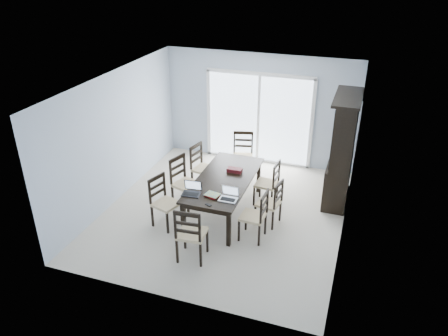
# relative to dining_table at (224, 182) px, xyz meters

# --- Properties ---
(floor) EXTENTS (5.00, 5.00, 0.00)m
(floor) POSITION_rel_dining_table_xyz_m (0.00, 0.00, -0.67)
(floor) COLOR beige
(floor) RESTS_ON ground
(ceiling) EXTENTS (5.00, 5.00, 0.00)m
(ceiling) POSITION_rel_dining_table_xyz_m (0.00, 0.00, 1.93)
(ceiling) COLOR white
(ceiling) RESTS_ON back_wall
(back_wall) EXTENTS (4.50, 0.02, 2.60)m
(back_wall) POSITION_rel_dining_table_xyz_m (0.00, 2.50, 0.63)
(back_wall) COLOR #ABBACD
(back_wall) RESTS_ON floor
(wall_left) EXTENTS (0.02, 5.00, 2.60)m
(wall_left) POSITION_rel_dining_table_xyz_m (-2.25, 0.00, 0.63)
(wall_left) COLOR #ABBACD
(wall_left) RESTS_ON floor
(wall_right) EXTENTS (0.02, 5.00, 2.60)m
(wall_right) POSITION_rel_dining_table_xyz_m (2.25, 0.00, 0.63)
(wall_right) COLOR #ABBACD
(wall_right) RESTS_ON floor
(balcony) EXTENTS (4.50, 2.00, 0.10)m
(balcony) POSITION_rel_dining_table_xyz_m (0.00, 3.50, -0.72)
(balcony) COLOR gray
(balcony) RESTS_ON ground
(railing) EXTENTS (4.50, 0.06, 1.10)m
(railing) POSITION_rel_dining_table_xyz_m (0.00, 4.50, -0.12)
(railing) COLOR #99999E
(railing) RESTS_ON balcony
(dining_table) EXTENTS (1.00, 2.20, 0.75)m
(dining_table) POSITION_rel_dining_table_xyz_m (0.00, 0.00, 0.00)
(dining_table) COLOR black
(dining_table) RESTS_ON floor
(china_hutch) EXTENTS (0.50, 1.38, 2.20)m
(china_hutch) POSITION_rel_dining_table_xyz_m (2.02, 1.25, 0.40)
(china_hutch) COLOR black
(china_hutch) RESTS_ON floor
(sliding_door) EXTENTS (2.52, 0.05, 2.18)m
(sliding_door) POSITION_rel_dining_table_xyz_m (0.00, 2.48, 0.41)
(sliding_door) COLOR silver
(sliding_door) RESTS_ON floor
(chair_left_near) EXTENTS (0.54, 0.53, 1.12)m
(chair_left_near) POSITION_rel_dining_table_xyz_m (-0.96, -0.74, -0.08)
(chair_left_near) COLOR black
(chair_left_near) RESTS_ON floor
(chair_left_mid) EXTENTS (0.57, 0.57, 1.19)m
(chair_left_mid) POSITION_rel_dining_table_xyz_m (-0.88, 0.01, -0.04)
(chair_left_mid) COLOR black
(chair_left_mid) RESTS_ON floor
(chair_left_far) EXTENTS (0.53, 0.52, 1.14)m
(chair_left_far) POSITION_rel_dining_table_xyz_m (-0.80, 0.78, -0.07)
(chair_left_far) COLOR black
(chair_left_far) RESTS_ON floor
(chair_right_near) EXTENTS (0.44, 0.43, 1.09)m
(chair_right_near) POSITION_rel_dining_table_xyz_m (0.84, -0.64, -0.09)
(chair_right_near) COLOR black
(chair_right_near) RESTS_ON floor
(chair_right_mid) EXTENTS (0.47, 0.46, 1.04)m
(chair_right_mid) POSITION_rel_dining_table_xyz_m (0.98, -0.10, -0.12)
(chair_right_mid) COLOR black
(chair_right_mid) RESTS_ON floor
(chair_right_far) EXTENTS (0.45, 0.44, 1.09)m
(chair_right_far) POSITION_rel_dining_table_xyz_m (0.77, 0.59, -0.10)
(chair_right_far) COLOR black
(chair_right_far) RESTS_ON floor
(chair_end_near) EXTENTS (0.48, 0.49, 1.18)m
(chair_end_near) POSITION_rel_dining_table_xyz_m (-0.04, -1.60, -0.05)
(chair_end_near) COLOR black
(chair_end_near) RESTS_ON floor
(chair_end_far) EXTENTS (0.54, 0.55, 1.17)m
(chair_end_far) POSITION_rel_dining_table_xyz_m (-0.13, 1.65, -0.05)
(chair_end_far) COLOR black
(chair_end_far) RESTS_ON floor
(laptop_dark) EXTENTS (0.34, 0.26, 0.22)m
(laptop_dark) POSITION_rel_dining_table_xyz_m (-0.36, -0.76, 0.13)
(laptop_dark) COLOR black
(laptop_dark) RESTS_ON dining_table
(laptop_silver) EXTENTS (0.31, 0.22, 0.21)m
(laptop_silver) POSITION_rel_dining_table_xyz_m (0.32, -0.73, 0.13)
(laptop_silver) COLOR silver
(laptop_silver) RESTS_ON dining_table
(book_stack) EXTENTS (0.28, 0.24, 0.04)m
(book_stack) POSITION_rel_dining_table_xyz_m (0.01, -0.70, 0.10)
(book_stack) COLOR maroon
(book_stack) RESTS_ON dining_table
(cell_phone) EXTENTS (0.12, 0.09, 0.01)m
(cell_phone) POSITION_rel_dining_table_xyz_m (0.05, -1.00, 0.08)
(cell_phone) COLOR black
(cell_phone) RESTS_ON dining_table
(game_box) EXTENTS (0.29, 0.15, 0.07)m
(game_box) POSITION_rel_dining_table_xyz_m (0.10, 0.32, 0.11)
(game_box) COLOR #4B0F1A
(game_box) RESTS_ON dining_table
(hot_tub) EXTENTS (2.28, 2.12, 1.01)m
(hot_tub) POSITION_rel_dining_table_xyz_m (-0.83, 3.57, -0.17)
(hot_tub) COLOR maroon
(hot_tub) RESTS_ON balcony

